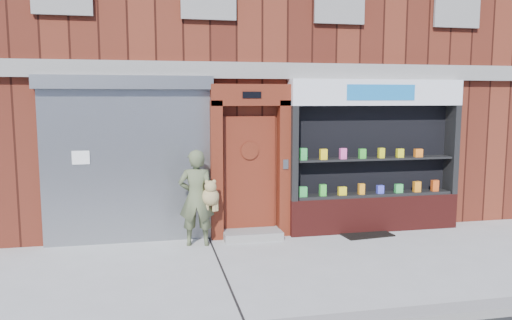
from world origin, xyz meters
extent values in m
plane|color=#9E9E99|center=(0.00, 0.00, 0.00)|extent=(80.00, 80.00, 0.00)
cube|color=gray|center=(0.00, -2.15, 0.06)|extent=(60.00, 0.30, 0.12)
cube|color=#4A1A10|center=(0.00, 6.00, 4.00)|extent=(12.00, 8.00, 8.00)
cube|color=gray|center=(0.00, 1.92, 3.15)|extent=(12.00, 0.16, 0.30)
cube|color=gray|center=(-3.00, 1.94, 1.40)|extent=(3.00, 0.10, 2.80)
cube|color=slate|center=(-3.00, 1.88, 2.92)|extent=(3.10, 0.30, 0.24)
cube|color=white|center=(-3.80, 1.88, 1.60)|extent=(0.30, 0.01, 0.24)
cube|color=#561B0E|center=(-1.40, 1.86, 1.30)|extent=(0.22, 0.28, 2.60)
cube|color=#561B0E|center=(-0.10, 1.86, 1.30)|extent=(0.22, 0.28, 2.60)
cube|color=#561B0E|center=(-0.75, 1.86, 2.70)|extent=(1.50, 0.28, 0.40)
cube|color=black|center=(-0.75, 1.71, 2.70)|extent=(0.35, 0.01, 0.12)
cube|color=#601F11|center=(-0.75, 1.97, 1.20)|extent=(1.00, 0.06, 2.20)
cylinder|color=black|center=(-0.75, 1.93, 1.65)|extent=(0.28, 0.02, 0.28)
cylinder|color=#561B0E|center=(-0.75, 1.92, 1.65)|extent=(0.34, 0.02, 0.34)
cube|color=gray|center=(-0.75, 1.70, 0.07)|extent=(1.10, 0.55, 0.15)
cube|color=slate|center=(-0.10, 1.71, 1.40)|extent=(0.10, 0.02, 0.18)
cube|color=#501613|center=(1.75, 1.80, 0.35)|extent=(3.50, 0.40, 0.70)
cube|color=black|center=(0.06, 1.80, 1.60)|extent=(0.12, 0.40, 1.80)
cube|color=black|center=(3.44, 1.80, 1.60)|extent=(0.12, 0.40, 1.80)
cube|color=black|center=(1.75, 1.99, 1.60)|extent=(3.30, 0.03, 1.80)
cube|color=black|center=(1.75, 1.80, 0.73)|extent=(3.20, 0.36, 0.06)
cube|color=black|center=(1.75, 1.80, 1.45)|extent=(3.20, 0.36, 0.04)
cube|color=white|center=(1.75, 1.80, 2.75)|extent=(3.50, 0.40, 0.50)
cube|color=#1768AD|center=(1.75, 1.59, 2.75)|extent=(1.40, 0.01, 0.30)
cube|color=green|center=(0.25, 1.72, 0.86)|extent=(0.15, 0.09, 0.19)
cube|color=green|center=(0.65, 1.72, 0.87)|extent=(0.12, 0.09, 0.22)
cube|color=yellow|center=(1.05, 1.72, 0.84)|extent=(0.16, 0.09, 0.16)
cube|color=orange|center=(1.45, 1.72, 0.87)|extent=(0.11, 0.09, 0.21)
cube|color=#3F46D9|center=(1.85, 1.72, 0.84)|extent=(0.13, 0.09, 0.16)
cube|color=green|center=(2.25, 1.72, 0.85)|extent=(0.15, 0.09, 0.17)
cube|color=orange|center=(2.65, 1.72, 0.87)|extent=(0.14, 0.09, 0.21)
cube|color=#DB4F17|center=(3.05, 1.72, 0.87)|extent=(0.13, 0.09, 0.22)
cube|color=green|center=(0.25, 1.72, 1.58)|extent=(0.12, 0.09, 0.23)
cube|color=yellow|center=(0.65, 1.72, 1.57)|extent=(0.13, 0.09, 0.20)
cube|color=#EF4FA2|center=(1.05, 1.72, 1.57)|extent=(0.12, 0.09, 0.21)
cube|color=green|center=(1.45, 1.72, 1.56)|extent=(0.13, 0.09, 0.19)
cube|color=yellow|center=(1.85, 1.72, 1.57)|extent=(0.11, 0.09, 0.20)
cube|color=yellow|center=(2.25, 1.72, 1.56)|extent=(0.13, 0.09, 0.17)
cube|color=orange|center=(2.65, 1.72, 1.55)|extent=(0.16, 0.09, 0.16)
imported|color=#545D3D|center=(-1.81, 1.50, 0.87)|extent=(0.69, 0.51, 1.74)
sphere|color=#9B834D|center=(-1.57, 1.46, 0.88)|extent=(0.32, 0.32, 0.32)
sphere|color=#9B834D|center=(-1.57, 1.41, 1.08)|extent=(0.22, 0.22, 0.22)
sphere|color=#9B834D|center=(-1.63, 1.41, 1.17)|extent=(0.08, 0.08, 0.08)
sphere|color=#9B834D|center=(-1.50, 1.41, 1.17)|extent=(0.08, 0.08, 0.08)
cylinder|color=#9B834D|center=(-1.67, 1.46, 0.72)|extent=(0.08, 0.08, 0.19)
cylinder|color=#9B834D|center=(-1.46, 1.46, 0.72)|extent=(0.08, 0.08, 0.19)
cylinder|color=#9B834D|center=(-1.63, 1.44, 0.72)|extent=(0.08, 0.08, 0.19)
cylinder|color=#9B834D|center=(-1.50, 1.44, 0.72)|extent=(0.08, 0.08, 0.19)
cube|color=black|center=(1.46, 1.55, 0.01)|extent=(1.04, 0.78, 0.02)
camera|label=1|loc=(-2.59, -7.30, 2.65)|focal=35.00mm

